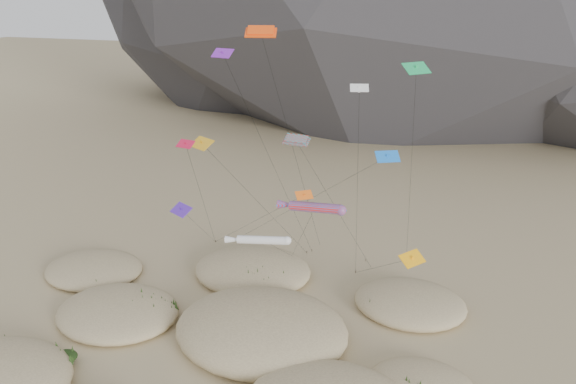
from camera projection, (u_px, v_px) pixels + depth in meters
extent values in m
plane|color=#CCB789|center=(219.00, 370.00, 50.94)|extent=(500.00, 500.00, 0.00)
ellipsoid|color=#CCB789|center=(118.00, 312.00, 58.65)|extent=(13.09, 11.13, 2.65)
ellipsoid|color=#CCB789|center=(261.00, 330.00, 55.01)|extent=(17.21, 14.62, 4.60)
ellipsoid|color=#CCB789|center=(253.00, 270.00, 66.93)|extent=(14.06, 11.95, 3.12)
ellipsoid|color=#CCB789|center=(410.00, 303.00, 60.28)|extent=(11.94, 10.15, 2.76)
ellipsoid|color=#CCB789|center=(94.00, 269.00, 67.54)|extent=(11.89, 10.10, 2.16)
ellipsoid|color=black|center=(5.00, 352.00, 51.91)|extent=(3.10, 2.66, 0.93)
ellipsoid|color=black|center=(65.00, 356.00, 51.47)|extent=(2.32, 1.99, 0.70)
ellipsoid|color=black|center=(149.00, 306.00, 59.33)|extent=(2.57, 2.20, 0.77)
ellipsoid|color=black|center=(169.00, 307.00, 59.38)|extent=(1.84, 1.57, 0.55)
ellipsoid|color=black|center=(260.00, 337.00, 53.68)|extent=(2.96, 2.53, 0.89)
ellipsoid|color=black|center=(299.00, 335.00, 54.23)|extent=(2.97, 2.54, 0.89)
ellipsoid|color=black|center=(234.00, 357.00, 51.27)|extent=(2.88, 2.47, 0.86)
ellipsoid|color=black|center=(256.00, 280.00, 64.11)|extent=(2.71, 2.32, 0.81)
ellipsoid|color=black|center=(271.00, 283.00, 63.64)|extent=(2.65, 2.26, 0.79)
ellipsoid|color=black|center=(384.00, 304.00, 59.98)|extent=(2.67, 2.29, 0.80)
ellipsoid|color=black|center=(378.00, 308.00, 59.34)|extent=(2.03, 1.74, 0.61)
ellipsoid|color=black|center=(89.00, 269.00, 67.53)|extent=(2.26, 1.94, 0.68)
ellipsoid|color=black|center=(95.00, 284.00, 64.51)|extent=(1.95, 1.67, 0.59)
cylinder|color=#3F2D1E|center=(250.00, 257.00, 71.36)|extent=(0.08, 0.08, 0.30)
cylinder|color=#3F2D1E|center=(312.00, 250.00, 73.02)|extent=(0.08, 0.08, 0.30)
cylinder|color=#3F2D1E|center=(307.00, 252.00, 72.55)|extent=(0.08, 0.08, 0.30)
cylinder|color=#3F2D1E|center=(366.00, 260.00, 70.48)|extent=(0.08, 0.08, 0.30)
cylinder|color=#3F2D1E|center=(356.00, 272.00, 67.66)|extent=(0.08, 0.08, 0.30)
cylinder|color=#3F2D1E|center=(238.00, 237.00, 76.67)|extent=(0.08, 0.08, 0.30)
cylinder|color=#3F2D1E|center=(406.00, 261.00, 70.19)|extent=(0.08, 0.08, 0.30)
cylinder|color=#3F2D1E|center=(215.00, 241.00, 75.60)|extent=(0.08, 0.08, 0.30)
cylinder|color=#FF211A|center=(315.00, 208.00, 54.66)|extent=(5.57, 1.90, 1.55)
sphere|color=#FF211A|center=(341.00, 210.00, 53.44)|extent=(1.04, 1.04, 1.04)
cone|color=#FF211A|center=(288.00, 205.00, 56.00)|extent=(2.36, 1.26, 1.11)
cylinder|color=black|center=(301.00, 237.00, 62.77)|extent=(6.05, 11.40, 12.39)
cylinder|color=silver|center=(262.00, 240.00, 51.34)|extent=(4.78, 1.12, 1.08)
sphere|color=silver|center=(287.00, 241.00, 50.80)|extent=(0.79, 0.79, 0.79)
cone|color=silver|center=(235.00, 240.00, 51.95)|extent=(1.97, 0.83, 0.81)
cylinder|color=black|center=(282.00, 250.00, 61.35)|extent=(1.86, 17.53, 10.87)
cube|color=#F3450C|center=(261.00, 33.00, 52.20)|extent=(3.11, 1.73, 0.85)
cube|color=#F3450C|center=(261.00, 30.00, 52.12)|extent=(2.62, 1.38, 0.83)
cylinder|color=black|center=(296.00, 158.00, 63.51)|extent=(2.62, 14.76, 28.55)
cube|color=red|center=(296.00, 141.00, 51.94)|extent=(2.59, 1.34, 0.68)
cube|color=red|center=(296.00, 139.00, 51.86)|extent=(2.19, 1.08, 0.67)
cylinder|color=black|center=(339.00, 213.00, 60.48)|extent=(5.87, 13.29, 19.19)
cube|color=red|center=(186.00, 144.00, 54.12)|extent=(1.90, 1.29, 0.60)
cube|color=red|center=(186.00, 145.00, 54.17)|extent=(0.24, 0.20, 0.61)
cylinder|color=black|center=(203.00, 201.00, 64.88)|extent=(4.64, 15.41, 18.29)
cube|color=blue|center=(388.00, 157.00, 48.81)|extent=(2.34, 1.86, 0.78)
cube|color=blue|center=(387.00, 158.00, 48.86)|extent=(0.32, 0.31, 0.71)
cylinder|color=black|center=(296.00, 206.00, 62.76)|extent=(21.47, 17.23, 18.73)
cube|color=#501FB9|center=(181.00, 210.00, 56.91)|extent=(2.69, 2.28, 0.80)
cube|color=#501FB9|center=(181.00, 211.00, 56.97)|extent=(0.34, 0.31, 0.82)
cylinder|color=black|center=(201.00, 228.00, 66.27)|extent=(3.63, 15.39, 11.27)
cube|color=#FCA40D|center=(412.00, 259.00, 49.72)|extent=(2.44, 2.65, 0.84)
cube|color=#FCA40D|center=(412.00, 260.00, 49.77)|extent=(0.35, 0.36, 0.82)
cylinder|color=black|center=(380.00, 267.00, 58.70)|extent=(7.28, 13.95, 9.99)
cube|color=white|center=(359.00, 88.00, 52.23)|extent=(1.90, 1.32, 0.61)
cube|color=white|center=(359.00, 89.00, 52.28)|extent=(0.24, 0.21, 0.60)
cylinder|color=black|center=(357.00, 192.00, 59.96)|extent=(0.79, 7.66, 23.68)
cube|color=purple|center=(222.00, 53.00, 50.90)|extent=(2.09, 1.34, 0.74)
cube|color=purple|center=(223.00, 55.00, 50.95)|extent=(0.27, 0.26, 0.67)
cylinder|color=black|center=(275.00, 170.00, 61.98)|extent=(4.75, 15.58, 26.88)
cube|color=#19A458|center=(416.00, 68.00, 51.51)|extent=(2.78, 2.75, 0.93)
cube|color=#19A458|center=(416.00, 70.00, 51.57)|extent=(0.40, 0.40, 0.88)
cylinder|color=black|center=(411.00, 180.00, 60.87)|extent=(0.17, 10.76, 25.51)
cube|color=orange|center=(304.00, 195.00, 53.47)|extent=(1.82, 1.64, 0.66)
cube|color=orange|center=(304.00, 197.00, 53.53)|extent=(0.28, 0.28, 0.56)
cylinder|color=black|center=(252.00, 222.00, 64.55)|extent=(16.27, 14.32, 13.90)
cube|color=gold|center=(202.00, 143.00, 57.83)|extent=(3.01, 2.55, 0.86)
cube|color=gold|center=(202.00, 145.00, 57.89)|extent=(0.37, 0.33, 0.92)
cylinder|color=black|center=(260.00, 204.00, 65.21)|extent=(8.19, 12.15, 17.32)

